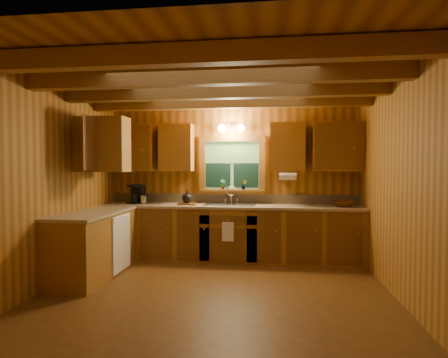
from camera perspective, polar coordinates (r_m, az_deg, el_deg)
room at (r=4.39m, az=-1.32°, el=-1.01°), size 4.20×4.20×4.20m
ceiling_beams at (r=4.49m, az=-1.33°, el=14.33°), size 4.20×2.54×0.18m
base_cabinets at (r=5.84m, az=-4.26°, el=-8.87°), size 4.20×2.22×0.86m
countertop at (r=5.78m, az=-4.12°, el=-4.47°), size 4.20×2.24×0.04m
backsplash at (r=6.28m, az=1.25°, el=-3.04°), size 4.20×0.02×0.16m
dishwasher_panel at (r=5.56m, az=-15.58°, el=-9.49°), size 0.02×0.60×0.80m
upper_cabinets at (r=5.90m, az=-4.70°, el=4.99°), size 4.19×1.77×0.78m
window at (r=6.24m, az=1.24°, el=1.97°), size 1.12×0.08×1.00m
window_sill at (r=6.21m, az=1.19°, el=-1.80°), size 1.06×0.14×0.04m
wall_sconce at (r=6.15m, az=1.13°, el=7.90°), size 0.45×0.21×0.17m
paper_towel_roll at (r=5.88m, az=9.85°, el=0.40°), size 0.27×0.11×0.11m
dish_towel at (r=5.73m, az=0.59°, el=-8.16°), size 0.18×0.01×0.30m
sink at (r=6.02m, az=0.97°, el=-4.45°), size 0.82×0.48×0.43m
coffee_maker at (r=6.44m, az=-13.53°, el=-2.26°), size 0.18×0.23×0.32m
utensil_crock at (r=6.37m, az=-12.36°, el=-3.04°), size 0.11×0.11×0.31m
cutting_board at (r=6.06m, az=-5.76°, el=-3.86°), size 0.32×0.24×0.03m
teakettle at (r=6.05m, az=-5.76°, el=-2.98°), size 0.16×0.16×0.20m
wicker_basket at (r=6.02m, az=18.02°, el=-3.69°), size 0.41×0.41×0.09m
potted_plant_left at (r=6.19m, az=-0.17°, el=-0.82°), size 0.11×0.09×0.17m
potted_plant_right at (r=6.17m, az=3.11°, el=-0.88°), size 0.10×0.08×0.16m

